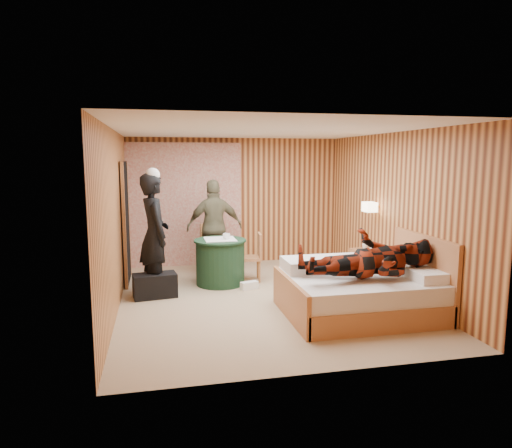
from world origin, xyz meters
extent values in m
cube|color=tan|center=(0.00, 0.00, 0.00)|extent=(4.20, 5.00, 0.01)
cube|color=white|center=(0.00, 0.00, 2.50)|extent=(4.20, 5.00, 0.01)
cube|color=#E19C56|center=(0.00, 2.50, 1.25)|extent=(4.20, 0.02, 2.50)
cube|color=#E19C56|center=(-2.10, 0.00, 1.25)|extent=(0.02, 5.00, 2.50)
cube|color=#E19C56|center=(2.10, 0.00, 1.25)|extent=(0.02, 5.00, 2.50)
cube|color=beige|center=(-1.00, 2.43, 1.20)|extent=(2.20, 0.08, 2.40)
cube|color=black|center=(-2.06, 1.40, 1.02)|extent=(0.06, 0.90, 2.05)
cylinder|color=gold|center=(2.00, 0.45, 1.30)|extent=(0.18, 0.04, 0.04)
cube|color=#FBE5B0|center=(1.92, 0.45, 1.30)|extent=(0.18, 0.24, 0.16)
cube|color=#C57A50|center=(1.10, -0.98, 0.14)|extent=(1.92, 1.54, 0.29)
cube|color=white|center=(1.10, -0.98, 0.41)|extent=(1.87, 1.48, 0.24)
cube|color=#C57A50|center=(0.14, -0.98, 0.27)|extent=(0.06, 1.54, 0.54)
cube|color=#C57A50|center=(2.06, -0.98, 0.53)|extent=(0.06, 1.54, 1.06)
cube|color=white|center=(1.85, -1.34, 0.60)|extent=(0.37, 0.53, 0.13)
cube|color=white|center=(1.85, -0.61, 0.60)|extent=(0.37, 0.53, 0.13)
cube|color=white|center=(0.76, -0.55, 0.62)|extent=(1.15, 0.58, 0.17)
cube|color=#C57A50|center=(1.88, 0.36, 0.29)|extent=(0.42, 0.58, 0.58)
cube|color=#C57A50|center=(1.88, 0.36, 0.47)|extent=(0.44, 0.60, 0.03)
cylinder|color=#1B3B1F|center=(-0.52, 0.92, 0.37)|extent=(0.81, 0.81, 0.74)
cylinder|color=#1B3B1F|center=(-0.52, 0.92, 0.74)|extent=(0.87, 0.87, 0.03)
cube|color=white|center=(-0.52, 0.92, 0.77)|extent=(0.64, 0.64, 0.01)
cube|color=#C57A50|center=(-0.52, 1.53, 0.45)|extent=(0.54, 0.54, 0.05)
cube|color=#C57A50|center=(-0.59, 1.71, 0.70)|extent=(0.41, 0.18, 0.46)
cylinder|color=#C57A50|center=(-0.63, 1.31, 0.21)|extent=(0.04, 0.04, 0.43)
cylinder|color=#C57A50|center=(-0.42, 1.75, 0.21)|extent=(0.04, 0.04, 0.43)
cube|color=#C57A50|center=(0.00, 1.01, 0.40)|extent=(0.42, 0.42, 0.04)
cube|color=#C57A50|center=(0.17, 0.99, 0.62)|extent=(0.08, 0.38, 0.41)
cylinder|color=#C57A50|center=(-0.13, 1.18, 0.19)|extent=(0.04, 0.04, 0.38)
cylinder|color=#C57A50|center=(0.13, 0.84, 0.19)|extent=(0.04, 0.04, 0.38)
cube|color=black|center=(-1.60, 0.39, 0.18)|extent=(0.68, 0.43, 0.36)
cube|color=white|center=(-0.11, 0.50, 0.06)|extent=(0.30, 0.19, 0.13)
cube|color=white|center=(-0.71, 1.03, 0.07)|extent=(0.30, 0.14, 0.13)
imported|color=black|center=(-1.58, 0.60, 0.94)|extent=(0.60, 0.77, 1.88)
imported|color=brown|center=(-0.52, 1.65, 0.86)|extent=(1.03, 0.47, 1.72)
imported|color=maroon|center=(1.15, -1.18, 0.96)|extent=(0.86, 0.67, 1.77)
imported|color=white|center=(1.88, 0.31, 0.59)|extent=(0.17, 0.23, 0.02)
imported|color=white|center=(1.88, 0.31, 0.61)|extent=(0.26, 0.28, 0.02)
imported|color=white|center=(1.88, 0.49, 0.63)|extent=(0.13, 0.13, 0.09)
imported|color=white|center=(-0.42, 0.87, 0.82)|extent=(0.16, 0.16, 0.10)
camera|label=1|loc=(-1.51, -6.51, 2.10)|focal=32.00mm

